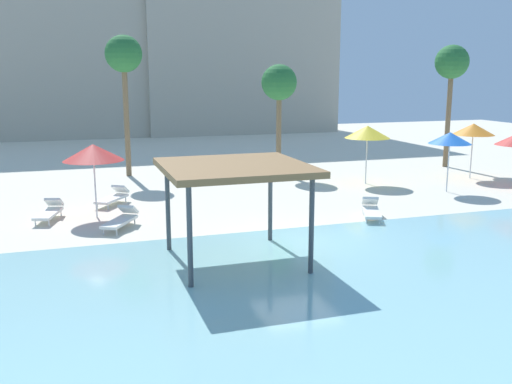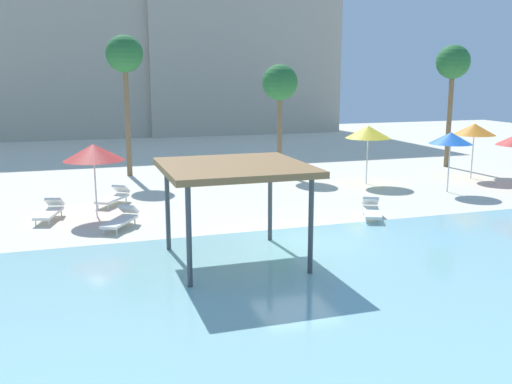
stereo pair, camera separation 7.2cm
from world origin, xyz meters
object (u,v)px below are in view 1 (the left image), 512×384
shade_pavilion (235,171)px  lounge_chair_2 (114,197)px  beach_umbrella_red_0 (93,152)px  palm_tree_3 (279,85)px  palm_tree_1 (124,58)px  beach_umbrella_orange_4 (473,129)px  lounge_chair_0 (371,210)px  lounge_chair_3 (50,211)px  lounge_chair_1 (121,219)px  palm_tree_2 (452,65)px  beach_umbrella_yellow_1 (367,132)px  beach_umbrella_blue_5 (450,138)px

shade_pavilion → lounge_chair_2: 9.40m
shade_pavilion → beach_umbrella_red_0: (-3.55, 6.71, -0.20)m
palm_tree_3 → palm_tree_1: bearing=168.0°
shade_pavilion → beach_umbrella_orange_4: size_ratio=1.40×
lounge_chair_0 → lounge_chair_3: 12.00m
lounge_chair_2 → shade_pavilion: bearing=51.7°
lounge_chair_3 → palm_tree_3: palm_tree_3 is taller
shade_pavilion → beach_umbrella_orange_4: (15.35, 9.19, -0.12)m
lounge_chair_1 → palm_tree_2: (19.24, 8.00, 5.47)m
beach_umbrella_orange_4 → lounge_chair_3: beach_umbrella_orange_4 is taller
beach_umbrella_orange_4 → shade_pavilion: bearing=-149.1°
lounge_chair_2 → lounge_chair_1: bearing=33.6°
lounge_chair_3 → palm_tree_2: palm_tree_2 is taller
palm_tree_1 → palm_tree_2: (17.92, -2.63, -0.32)m
beach_umbrella_red_0 → beach_umbrella_yellow_1: (13.00, 2.85, 0.09)m
beach_umbrella_red_0 → lounge_chair_3: beach_umbrella_red_0 is taller
lounge_chair_2 → palm_tree_2: size_ratio=0.27×
palm_tree_1 → palm_tree_2: bearing=-8.3°
lounge_chair_1 → beach_umbrella_blue_5: bearing=127.7°
shade_pavilion → palm_tree_2: size_ratio=0.57×
shade_pavilion → beach_umbrella_blue_5: size_ratio=1.45×
beach_umbrella_yellow_1 → palm_tree_2: palm_tree_2 is taller
lounge_chair_3 → beach_umbrella_blue_5: bearing=105.3°
beach_umbrella_yellow_1 → lounge_chair_1: beach_umbrella_yellow_1 is taller
beach_umbrella_blue_5 → palm_tree_2: bearing=54.4°
beach_umbrella_red_0 → palm_tree_1: (2.07, 8.70, 3.66)m
lounge_chair_0 → lounge_chair_3: size_ratio=0.99×
beach_umbrella_yellow_1 → lounge_chair_0: bearing=-117.1°
lounge_chair_1 → beach_umbrella_red_0: bearing=-127.9°
lounge_chair_1 → palm_tree_1: (1.32, 10.63, 5.79)m
beach_umbrella_orange_4 → beach_umbrella_blue_5: 4.23m
beach_umbrella_yellow_1 → lounge_chair_1: (-12.24, -4.78, -2.22)m
shade_pavilion → beach_umbrella_red_0: shade_pavilion is taller
beach_umbrella_yellow_1 → palm_tree_2: size_ratio=0.41×
shade_pavilion → beach_umbrella_blue_5: bearing=28.7°
beach_umbrella_blue_5 → palm_tree_3: palm_tree_3 is taller
shade_pavilion → palm_tree_2: bearing=37.8°
beach_umbrella_yellow_1 → lounge_chair_2: 12.45m
lounge_chair_3 → palm_tree_3: (11.62, 6.92, 4.43)m
shade_pavilion → palm_tree_1: palm_tree_1 is taller
lounge_chair_0 → palm_tree_1: 15.50m
lounge_chair_1 → palm_tree_3: bearing=165.0°
lounge_chair_3 → palm_tree_2: 23.13m
shade_pavilion → lounge_chair_3: shade_pavilion is taller
lounge_chair_1 → palm_tree_3: (9.19, 8.96, 4.43)m
lounge_chair_1 → palm_tree_3: 13.58m
beach_umbrella_orange_4 → lounge_chair_2: bearing=-178.4°
beach_umbrella_orange_4 → palm_tree_1: 18.30m
beach_umbrella_red_0 → beach_umbrella_yellow_1: 13.31m
palm_tree_1 → beach_umbrella_blue_5: bearing=-33.2°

